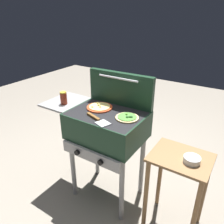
# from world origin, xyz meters

# --- Properties ---
(ground_plane) EXTENTS (8.00, 8.00, 0.00)m
(ground_plane) POSITION_xyz_m (0.00, 0.00, 0.00)
(ground_plane) COLOR gray
(grill) EXTENTS (0.96, 0.53, 0.90)m
(grill) POSITION_xyz_m (-0.01, -0.00, 0.76)
(grill) COLOR #193823
(grill) RESTS_ON ground_plane
(grill_lid_open) EXTENTS (0.63, 0.09, 0.30)m
(grill_lid_open) POSITION_xyz_m (0.00, 0.21, 1.05)
(grill_lid_open) COLOR #193823
(grill_lid_open) RESTS_ON grill
(pizza_cheese) EXTENTS (0.23, 0.23, 0.04)m
(pizza_cheese) POSITION_xyz_m (-0.11, 0.04, 0.91)
(pizza_cheese) COLOR #C64723
(pizza_cheese) RESTS_ON grill
(pizza_veggie) EXTENTS (0.19, 0.19, 0.03)m
(pizza_veggie) POSITION_xyz_m (0.20, -0.00, 0.91)
(pizza_veggie) COLOR #E0C17F
(pizza_veggie) RESTS_ON grill
(sauce_jar) EXTENTS (0.06, 0.06, 0.12)m
(sauce_jar) POSITION_xyz_m (-0.44, -0.06, 0.96)
(sauce_jar) COLOR maroon
(sauce_jar) RESTS_ON grill
(spatula) EXTENTS (0.26, 0.14, 0.02)m
(spatula) POSITION_xyz_m (0.01, -0.16, 0.91)
(spatula) COLOR #B7BABF
(spatula) RESTS_ON grill
(prep_table) EXTENTS (0.44, 0.36, 0.71)m
(prep_table) POSITION_xyz_m (0.66, 0.00, 0.51)
(prep_table) COLOR olive
(prep_table) RESTS_ON ground_plane
(topping_bowl_near) EXTENTS (0.12, 0.12, 0.04)m
(topping_bowl_near) POSITION_xyz_m (0.74, -0.03, 0.73)
(topping_bowl_near) COLOR silver
(topping_bowl_near) RESTS_ON prep_table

